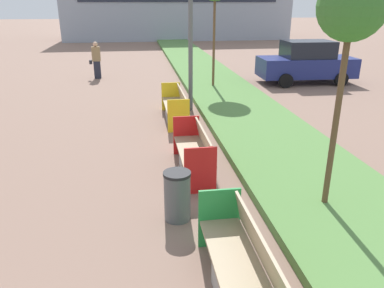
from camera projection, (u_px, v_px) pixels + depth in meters
planter_grass_strip at (243, 111)px, 12.31m from camera, size 2.80×120.00×0.18m
bench_green_frame at (240, 271)px, 4.56m from camera, size 0.65×2.15×0.94m
bench_red_frame at (194, 155)px, 8.02m from camera, size 0.65×2.08×0.94m
bench_yellow_frame at (176, 108)px, 11.54m from camera, size 0.65×2.38×0.94m
litter_bin at (177, 196)px, 6.20m from camera, size 0.46×0.46×0.86m
sapling_tree_near at (352, 10)px, 5.41m from camera, size 1.02×1.02×3.90m
pedestrian_walking at (96, 60)px, 17.73m from camera, size 0.53×0.24×1.72m
parked_car_distant at (306, 63)px, 16.73m from camera, size 4.26×2.00×1.86m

